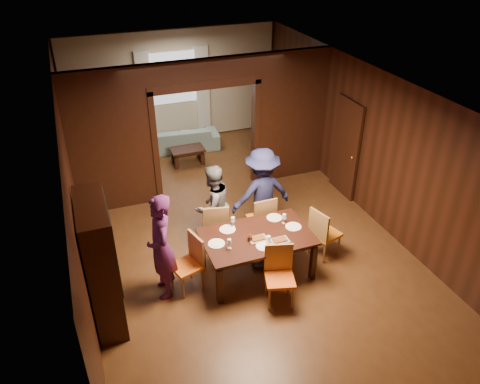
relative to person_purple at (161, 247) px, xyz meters
name	(u,v)px	position (x,y,z in m)	size (l,w,h in m)	color
floor	(233,228)	(1.62, 1.27, -0.89)	(9.00, 9.00, 0.00)	#4E2E15
ceiling	(232,83)	(1.62, 1.27, 2.01)	(5.50, 9.00, 0.02)	silver
room_walls	(202,121)	(1.62, 3.16, 0.61)	(5.52, 9.01, 2.90)	black
person_purple	(161,247)	(0.00, 0.00, 0.00)	(0.65, 0.43, 1.78)	#4E1B50
person_grey	(213,206)	(1.14, 1.02, -0.11)	(0.76, 0.59, 1.56)	slate
person_navy	(262,193)	(2.07, 0.97, -0.01)	(1.13, 0.65, 1.75)	#1A1D43
sofa	(179,139)	(1.54, 5.12, -0.60)	(2.00, 0.78, 0.58)	#84ABAD
serving_bowl	(260,227)	(1.68, 0.08, -0.09)	(0.32, 0.32, 0.08)	black
dining_table	(257,254)	(1.56, -0.07, -0.51)	(1.78, 1.11, 0.76)	black
coffee_table	(188,156)	(1.52, 4.25, -0.69)	(0.80, 0.50, 0.40)	black
chair_left	(186,265)	(0.35, -0.05, -0.41)	(0.44, 0.44, 0.97)	orange
chair_right	(326,232)	(2.87, -0.05, -0.41)	(0.44, 0.44, 0.97)	orange
chair_far_l	(215,225)	(1.13, 0.84, -0.41)	(0.44, 0.44, 0.97)	#C64B12
chair_far_r	(261,218)	(1.98, 0.77, -0.41)	(0.44, 0.44, 0.97)	orange
chair_near	(280,278)	(1.62, -0.85, -0.41)	(0.44, 0.44, 0.97)	orange
hutch	(101,264)	(-0.91, -0.23, 0.11)	(0.40, 1.20, 2.00)	black
door_right	(346,148)	(4.32, 1.77, 0.16)	(0.06, 0.90, 2.10)	black
window_far	(173,78)	(1.62, 5.71, 0.81)	(1.20, 0.03, 1.30)	silver
curtain_left	(146,99)	(0.87, 5.67, 0.36)	(0.35, 0.06, 2.40)	white
curtain_right	(203,92)	(2.37, 5.67, 0.36)	(0.35, 0.06, 2.40)	white
plate_left	(216,244)	(0.87, -0.05, -0.13)	(0.27, 0.27, 0.01)	white
plate_far_l	(227,229)	(1.16, 0.26, -0.13)	(0.27, 0.27, 0.01)	white
plate_far_r	(274,218)	(2.03, 0.30, -0.13)	(0.27, 0.27, 0.01)	white
plate_right	(293,227)	(2.22, -0.06, -0.13)	(0.27, 0.27, 0.01)	white
plate_near	(264,246)	(1.56, -0.38, -0.13)	(0.27, 0.27, 0.01)	white
platter_a	(258,239)	(1.53, -0.17, -0.11)	(0.30, 0.20, 0.04)	gray
platter_b	(280,240)	(1.84, -0.34, -0.11)	(0.30, 0.20, 0.04)	gray
wineglass_left	(229,244)	(1.02, -0.23, -0.04)	(0.08, 0.08, 0.18)	silver
wineglass_far	(233,222)	(1.28, 0.32, -0.04)	(0.08, 0.08, 0.18)	white
wineglass_right	(284,219)	(2.12, 0.10, -0.04)	(0.08, 0.08, 0.18)	white
tumbler	(268,240)	(1.64, -0.33, -0.06)	(0.07, 0.07, 0.14)	white
condiment_jar	(250,238)	(1.40, -0.15, -0.08)	(0.08, 0.08, 0.11)	#471E10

